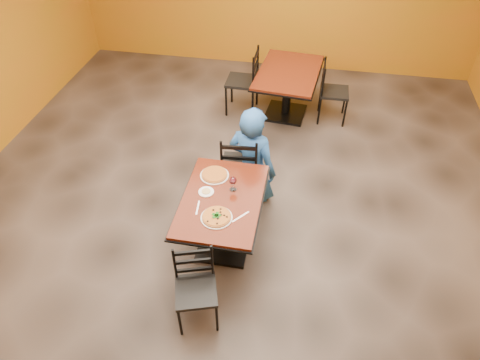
% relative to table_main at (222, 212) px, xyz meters
% --- Properties ---
extents(floor, '(7.00, 8.00, 0.01)m').
position_rel_table_main_xyz_m(floor, '(0.00, 0.50, -0.56)').
color(floor, black).
rests_on(floor, ground).
extents(table_main, '(0.83, 1.23, 0.75)m').
position_rel_table_main_xyz_m(table_main, '(0.00, 0.00, 0.00)').
color(table_main, '#5A1D0E').
rests_on(table_main, floor).
extents(table_second, '(1.03, 1.42, 0.75)m').
position_rel_table_main_xyz_m(table_second, '(0.41, 2.83, 0.00)').
color(table_second, '#5A1D0E').
rests_on(table_second, floor).
extents(chair_main_near, '(0.47, 0.47, 0.83)m').
position_rel_table_main_xyz_m(chair_main_near, '(-0.06, -0.90, -0.14)').
color(chair_main_near, black).
rests_on(chair_main_near, floor).
extents(chair_main_far, '(0.47, 0.47, 0.96)m').
position_rel_table_main_xyz_m(chair_main_far, '(0.03, 0.87, -0.07)').
color(chair_main_far, black).
rests_on(chair_main_far, floor).
extents(chair_second_left, '(0.47, 0.47, 1.02)m').
position_rel_table_main_xyz_m(chair_second_left, '(-0.30, 2.83, -0.05)').
color(chair_second_left, black).
rests_on(chair_second_left, floor).
extents(chair_second_right, '(0.43, 0.43, 0.93)m').
position_rel_table_main_xyz_m(chair_second_right, '(1.11, 2.83, -0.09)').
color(chair_second_right, black).
rests_on(chair_second_right, floor).
extents(diner, '(0.73, 0.60, 1.28)m').
position_rel_table_main_xyz_m(diner, '(0.17, 0.90, 0.08)').
color(diner, '#1C4D9B').
rests_on(diner, floor).
extents(plate_main, '(0.31, 0.31, 0.01)m').
position_rel_table_main_xyz_m(plate_main, '(0.01, -0.27, 0.20)').
color(plate_main, white).
rests_on(plate_main, table_main).
extents(pizza_main, '(0.28, 0.28, 0.02)m').
position_rel_table_main_xyz_m(pizza_main, '(0.01, -0.27, 0.21)').
color(pizza_main, maroon).
rests_on(pizza_main, plate_main).
extents(plate_far, '(0.31, 0.31, 0.01)m').
position_rel_table_main_xyz_m(plate_far, '(-0.15, 0.33, 0.20)').
color(plate_far, white).
rests_on(plate_far, table_main).
extents(pizza_far, '(0.28, 0.28, 0.02)m').
position_rel_table_main_xyz_m(pizza_far, '(-0.15, 0.33, 0.21)').
color(pizza_far, '#C37C25').
rests_on(pizza_far, plate_far).
extents(side_plate, '(0.16, 0.16, 0.01)m').
position_rel_table_main_xyz_m(side_plate, '(-0.18, 0.06, 0.20)').
color(side_plate, white).
rests_on(side_plate, table_main).
extents(dip, '(0.09, 0.09, 0.01)m').
position_rel_table_main_xyz_m(dip, '(-0.18, 0.06, 0.21)').
color(dip, tan).
rests_on(dip, side_plate).
extents(wine_glass, '(0.08, 0.08, 0.18)m').
position_rel_table_main_xyz_m(wine_glass, '(0.09, 0.15, 0.28)').
color(wine_glass, white).
rests_on(wine_glass, table_main).
extents(fork, '(0.03, 0.19, 0.00)m').
position_rel_table_main_xyz_m(fork, '(-0.21, -0.17, 0.20)').
color(fork, silver).
rests_on(fork, table_main).
extents(knife, '(0.14, 0.17, 0.00)m').
position_rel_table_main_xyz_m(knife, '(0.23, -0.22, 0.20)').
color(knife, silver).
rests_on(knife, table_main).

